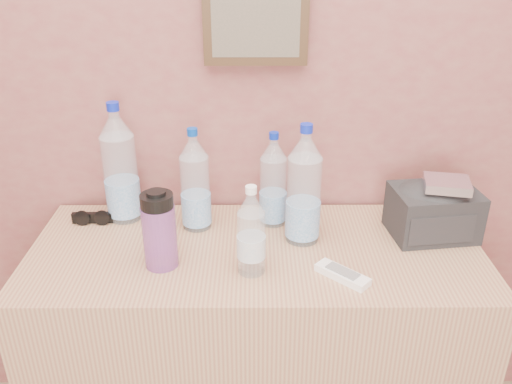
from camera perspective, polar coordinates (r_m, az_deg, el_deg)
picture_frame at (r=1.60m, az=-0.03°, el=17.61°), size 0.30×0.03×0.25m
dresser at (r=1.81m, az=-0.00°, el=-16.90°), size 1.30×0.54×0.81m
pet_large_a at (r=1.70m, az=-14.10°, el=2.34°), size 0.10×0.10×0.38m
pet_large_b at (r=1.63m, az=1.82°, el=0.84°), size 0.08×0.08×0.30m
pet_large_c at (r=1.62m, az=-6.42°, el=0.75°), size 0.09×0.09×0.32m
pet_large_d at (r=1.54m, az=5.05°, el=0.12°), size 0.10×0.10×0.36m
pet_small at (r=1.41m, az=-0.50°, el=-4.58°), size 0.07×0.07×0.25m
nalgene_bottle at (r=1.46m, az=-10.15°, el=-3.91°), size 0.09×0.09×0.22m
sunglasses at (r=1.76m, az=-16.75°, el=-2.61°), size 0.13×0.05×0.03m
ac_remote at (r=1.45m, az=9.07°, el=-8.59°), size 0.14×0.14×0.02m
toiletry_bag at (r=1.67m, az=18.19°, el=-1.76°), size 0.26×0.20×0.16m
foil_packet at (r=1.62m, az=19.46°, el=0.80°), size 0.14×0.13×0.03m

